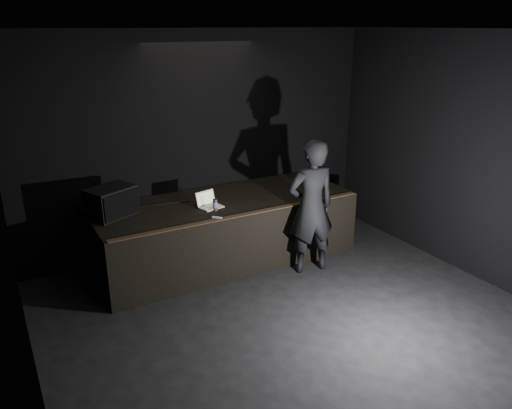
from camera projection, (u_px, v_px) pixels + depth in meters
The scene contains 11 objects.
ground at pixel (328, 350), 5.78m from camera, with size 7.00×7.00×0.00m, color black.
room_walls at pixel (338, 183), 5.09m from camera, with size 6.10×7.10×3.52m.
stage_riser at pixel (225, 230), 7.85m from camera, with size 4.00×1.50×1.00m, color black.
riser_lip at pixel (246, 214), 7.09m from camera, with size 3.92×0.10×0.01m, color brown.
stage_monitor at pixel (111, 202), 6.97m from camera, with size 0.76×0.67×0.42m.
cable at pixel (160, 205), 7.45m from camera, with size 0.02×0.02×0.92m, color black.
laptop at pixel (209, 203), 7.38m from camera, with size 0.38×0.35×0.22m.
beer_can at pixel (215, 205), 7.22m from camera, with size 0.07×0.07×0.17m.
plastic_cup at pixel (213, 199), 7.59m from camera, with size 0.08×0.08×0.10m, color white.
wii_remote at pixel (217, 218), 6.94m from camera, with size 0.03×0.14×0.03m, color white.
person at pixel (311, 207), 7.33m from camera, with size 0.74×0.49×2.03m, color black.
Camera 1 is at (-3.11, -3.83, 3.55)m, focal length 35.00 mm.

